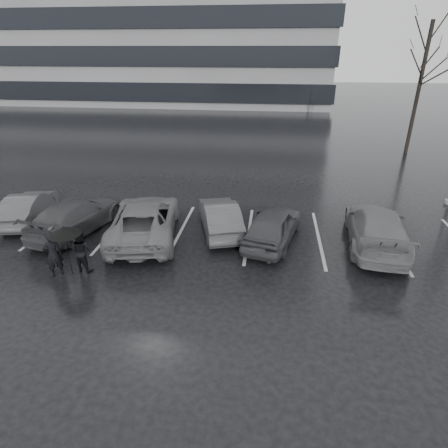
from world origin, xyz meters
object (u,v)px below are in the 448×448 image
Objects in this scene: pedestrian_left at (53,254)px; tree_north at (418,91)px; car_west_a at (220,216)px; pedestrian_right at (81,251)px; car_east at (377,228)px; car_west_d at (28,207)px; car_main at (273,226)px; car_west_c at (76,216)px; car_west_b at (145,219)px.

pedestrian_left is 24.93m from tree_north.
pedestrian_right reaches higher than car_west_a.
car_east is at bearing -110.59° from tree_north.
pedestrian_right is at bearing 24.18° from car_west_a.
pedestrian_right is at bearing 127.51° from car_west_d.
pedestrian_left is (-7.09, -3.30, 0.10)m from car_main.
car_main is at bearing -142.78° from pedestrian_right.
pedestrian_left is at bearing 23.87° from car_east.
tree_north is at bearing -127.47° from car_west_c.
car_west_a is at bearing 167.96° from car_west_d.
pedestrian_left is (-4.94, -3.99, 0.13)m from car_west_a.
car_west_d is 5.50m from pedestrian_right.
car_west_a is 0.85× the size of car_west_c.
car_west_d is at bearing -144.27° from tree_north.
car_west_a is (-2.16, 0.69, -0.04)m from car_main.
tree_north is (14.48, 15.18, 3.51)m from car_west_b.
pedestrian_left reaches higher than car_west_c.
tree_north is (11.60, 14.33, 3.60)m from car_west_a.
pedestrian_right reaches higher than car_east.
car_west_a is at bearing 1.65° from car_east.
tree_north is at bearing -173.26° from pedestrian_left.
car_west_a is at bearing -3.20° from car_main.
pedestrian_left is (-2.05, -3.14, 0.04)m from car_west_b.
pedestrian_left is (-10.98, -3.52, 0.05)m from car_east.
pedestrian_right is (1.65, -2.86, 0.08)m from car_west_c.
car_east is (6.04, -0.47, 0.08)m from car_west_a.
car_east is 0.59× the size of tree_north.
car_east is at bearing -162.13° from car_main.
pedestrian_left is at bearing 40.62° from pedestrian_right.
car_west_b is 1.06× the size of car_east.
pedestrian_right is at bearing 39.16° from car_main.
car_main is 10.55m from car_west_d.
car_west_a is 5.87m from car_west_c.
pedestrian_left is 1.05× the size of pedestrian_right.
car_west_b is 3.56× the size of pedestrian_right.
car_west_b is (-2.89, -0.84, 0.09)m from car_west_a.
car_main is 1.05× the size of car_west_d.
car_west_a is 1.03× the size of car_west_d.
tree_north reaches higher than pedestrian_right.
pedestrian_left reaches higher than car_west_b.
car_west_d is (-5.49, 0.81, -0.11)m from car_west_b.
pedestrian_left is (3.43, -3.95, 0.15)m from car_west_d.
car_west_d is at bearing -27.55° from pedestrian_right.
car_main is at bearing 9.37° from car_east.
car_west_b is 3.03m from pedestrian_right.
car_west_c reaches higher than car_west_a.
car_west_a is 5.50m from pedestrian_right.
car_west_b is at bearing 159.33° from car_west_d.
car_west_a is 8.37m from car_west_d.
car_main is 5.04m from car_west_b.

